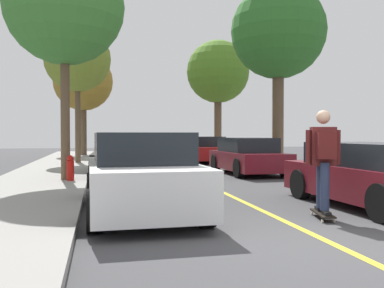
{
  "coord_description": "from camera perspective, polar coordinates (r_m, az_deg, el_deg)",
  "views": [
    {
      "loc": [
        -2.96,
        -5.17,
        1.43
      ],
      "look_at": [
        0.09,
        9.06,
        1.09
      ],
      "focal_mm": 40.8,
      "sensor_mm": 36.0,
      "label": 1
    }
  ],
  "objects": [
    {
      "name": "fire_hydrant",
      "position": [
        12.46,
        -15.61,
        -3.04
      ],
      "size": [
        0.2,
        0.2,
        0.7
      ],
      "color": "#B2140F",
      "rests_on": "sidewalk_left"
    },
    {
      "name": "skateboard",
      "position": [
        7.72,
        16.7,
        -8.7
      ],
      "size": [
        0.41,
        0.87,
        0.1
      ],
      "color": "black",
      "rests_on": "ground"
    },
    {
      "name": "street_tree_right_near",
      "position": [
        25.84,
        3.41,
        9.34
      ],
      "size": [
        3.65,
        3.65,
        6.76
      ],
      "color": "brown",
      "rests_on": "sidewalk_right"
    },
    {
      "name": "center_line",
      "position": [
        9.74,
        5.76,
        -7.07
      ],
      "size": [
        0.12,
        39.2,
        0.01
      ],
      "primitive_type": "cube",
      "color": "gold",
      "rests_on": "ground"
    },
    {
      "name": "street_tree_left_far",
      "position": [
        27.82,
        -14.05,
        7.9
      ],
      "size": [
        3.61,
        3.61,
        6.32
      ],
      "color": "brown",
      "rests_on": "sidewalk_left"
    },
    {
      "name": "parked_car_left_far",
      "position": [
        20.17,
        -10.01,
        -0.87
      ],
      "size": [
        1.88,
        4.5,
        1.33
      ],
      "color": "white",
      "rests_on": "ground"
    },
    {
      "name": "street_tree_right_nearest",
      "position": [
        17.76,
        11.22,
        14.1
      ],
      "size": [
        3.67,
        3.67,
        7.1
      ],
      "color": "brown",
      "rests_on": "sidewalk_right"
    },
    {
      "name": "parked_car_left_farthest",
      "position": [
        26.84,
        -10.53,
        -0.23
      ],
      "size": [
        1.99,
        4.44,
        1.45
      ],
      "color": "#B7B7BC",
      "rests_on": "ground"
    },
    {
      "name": "parked_car_right_near",
      "position": [
        15.62,
        7.3,
        -1.61
      ],
      "size": [
        1.9,
        4.09,
        1.29
      ],
      "color": "maroon",
      "rests_on": "ground"
    },
    {
      "name": "parked_car_right_nearest",
      "position": [
        9.15,
        22.53,
        -3.76
      ],
      "size": [
        1.93,
        4.16,
        1.25
      ],
      "color": "maroon",
      "rests_on": "ground"
    },
    {
      "name": "skateboarder",
      "position": [
        7.58,
        16.82,
        -1.4
      ],
      "size": [
        0.58,
        0.7,
        1.72
      ],
      "color": "black",
      "rests_on": "skateboard"
    },
    {
      "name": "street_tree_left_near",
      "position": [
        20.62,
        -14.75,
        10.68
      ],
      "size": [
        2.98,
        2.98,
        6.16
      ],
      "color": "brown",
      "rests_on": "sidewalk_left"
    },
    {
      "name": "parked_car_left_nearest",
      "position": [
        7.86,
        -6.72,
        -3.88
      ],
      "size": [
        1.96,
        4.1,
        1.45
      ],
      "color": "white",
      "rests_on": "ground"
    },
    {
      "name": "ground",
      "position": [
        6.13,
        17.59,
        -12.18
      ],
      "size": [
        80.0,
        80.0,
        0.0
      ],
      "primitive_type": "plane",
      "color": "#424244"
    },
    {
      "name": "parked_car_right_far",
      "position": [
        22.01,
        1.53,
        -0.73
      ],
      "size": [
        1.94,
        4.49,
        1.29
      ],
      "color": "maroon",
      "rests_on": "ground"
    },
    {
      "name": "street_tree_left_nearest",
      "position": [
        13.28,
        -16.33,
        16.99
      ],
      "size": [
        3.35,
        3.35,
        6.58
      ],
      "color": "brown",
      "rests_on": "sidewalk_left"
    },
    {
      "name": "parked_car_left_near",
      "position": [
        14.57,
        -9.2,
        -1.71
      ],
      "size": [
        2.06,
        4.52,
        1.35
      ],
      "color": "black",
      "rests_on": "ground"
    }
  ]
}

